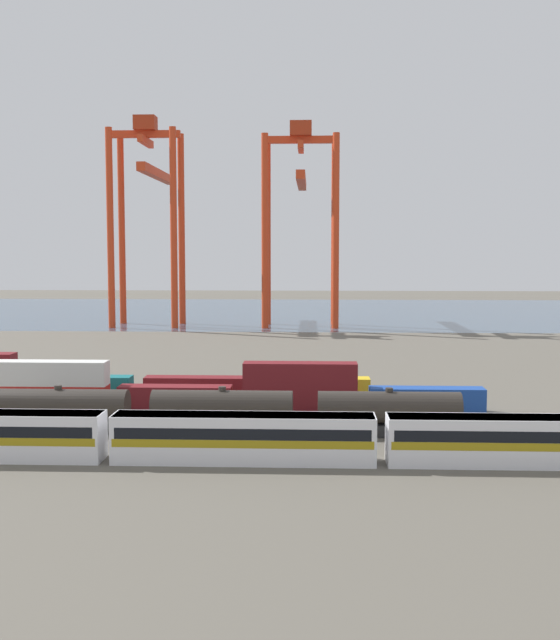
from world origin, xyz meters
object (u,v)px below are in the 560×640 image
passenger_train (244,436)px  shipping_container_4 (300,399)px  gantry_crane_west (149,199)px  shipping_container_3 (175,398)px  gantry_crane_central (301,203)px  freight_tank_row (222,411)px

passenger_train → shipping_container_4: (4.22, 20.40, -0.84)m
gantry_crane_west → passenger_train: bearing=-74.6°
passenger_train → gantry_crane_west: size_ratio=1.39×
shipping_container_3 → gantry_crane_central: bearing=82.9°
shipping_container_3 → gantry_crane_central: size_ratio=0.27×
shipping_container_3 → passenger_train: bearing=-65.7°
gantry_crane_west → shipping_container_4: bearing=-69.4°
passenger_train → shipping_container_3: 22.39m
freight_tank_row → gantry_crane_west: 114.02m
passenger_train → freight_tank_row: bearing=106.4°
passenger_train → shipping_container_3: bearing=114.3°
shipping_container_4 → gantry_crane_west: bearing=110.6°
gantry_crane_west → gantry_crane_central: bearing=-0.6°
shipping_container_4 → gantry_crane_central: bearing=90.9°
freight_tank_row → gantry_crane_west: gantry_crane_west is taller
shipping_container_4 → gantry_crane_west: (-36.27, 96.36, 27.50)m
freight_tank_row → shipping_container_4: 12.77m
passenger_train → gantry_crane_west: (-32.05, 116.75, 26.66)m
passenger_train → freight_tank_row: 10.22m
freight_tank_row → gantry_crane_central: (5.62, 106.60, 25.66)m
shipping_container_3 → gantry_crane_central: 100.30m
shipping_container_4 → freight_tank_row: bearing=-123.8°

